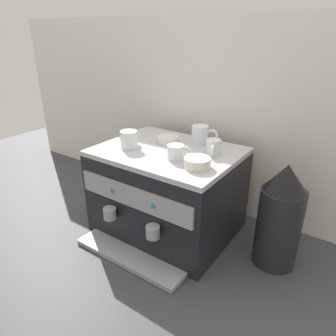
# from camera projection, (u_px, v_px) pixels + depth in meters

# --- Properties ---
(ground_plane) EXTENTS (4.00, 4.00, 0.00)m
(ground_plane) POSITION_uv_depth(u_px,v_px,m) (168.00, 227.00, 1.53)
(ground_plane) COLOR #38383D
(tiled_backsplash_wall) EXTENTS (2.80, 0.03, 0.97)m
(tiled_backsplash_wall) POSITION_uv_depth(u_px,v_px,m) (206.00, 117.00, 1.59)
(tiled_backsplash_wall) COLOR silver
(tiled_backsplash_wall) RESTS_ON ground_plane
(espresso_machine) EXTENTS (0.61, 0.59, 0.41)m
(espresso_machine) POSITION_uv_depth(u_px,v_px,m) (167.00, 191.00, 1.45)
(espresso_machine) COLOR black
(espresso_machine) RESTS_ON ground_plane
(ceramic_cup_0) EXTENTS (0.08, 0.12, 0.08)m
(ceramic_cup_0) POSITION_uv_depth(u_px,v_px,m) (129.00, 139.00, 1.37)
(ceramic_cup_0) COLOR silver
(ceramic_cup_0) RESTS_ON espresso_machine
(ceramic_cup_1) EXTENTS (0.12, 0.08, 0.08)m
(ceramic_cup_1) POSITION_uv_depth(u_px,v_px,m) (201.00, 135.00, 1.42)
(ceramic_cup_1) COLOR silver
(ceramic_cup_1) RESTS_ON espresso_machine
(ceramic_cup_2) EXTENTS (0.09, 0.09, 0.06)m
(ceramic_cup_2) POSITION_uv_depth(u_px,v_px,m) (177.00, 152.00, 1.25)
(ceramic_cup_2) COLOR silver
(ceramic_cup_2) RESTS_ON espresso_machine
(ceramic_cup_3) EXTENTS (0.06, 0.09, 0.06)m
(ceramic_cup_3) POSITION_uv_depth(u_px,v_px,m) (213.00, 147.00, 1.30)
(ceramic_cup_3) COLOR silver
(ceramic_cup_3) RESTS_ON espresso_machine
(ceramic_bowl_0) EXTENTS (0.10, 0.10, 0.03)m
(ceramic_bowl_0) POSITION_uv_depth(u_px,v_px,m) (168.00, 140.00, 1.44)
(ceramic_bowl_0) COLOR beige
(ceramic_bowl_0) RESTS_ON espresso_machine
(ceramic_bowl_1) EXTENTS (0.10, 0.10, 0.04)m
(ceramic_bowl_1) POSITION_uv_depth(u_px,v_px,m) (197.00, 163.00, 1.18)
(ceramic_bowl_1) COLOR beige
(ceramic_bowl_1) RESTS_ON espresso_machine
(coffee_grinder) EXTENTS (0.17, 0.17, 0.44)m
(coffee_grinder) POSITION_uv_depth(u_px,v_px,m) (280.00, 217.00, 1.22)
(coffee_grinder) COLOR black
(coffee_grinder) RESTS_ON ground_plane
(milk_pitcher) EXTENTS (0.11, 0.11, 0.12)m
(milk_pitcher) POSITION_uv_depth(u_px,v_px,m) (98.00, 191.00, 1.74)
(milk_pitcher) COLOR #B7B7BC
(milk_pitcher) RESTS_ON ground_plane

